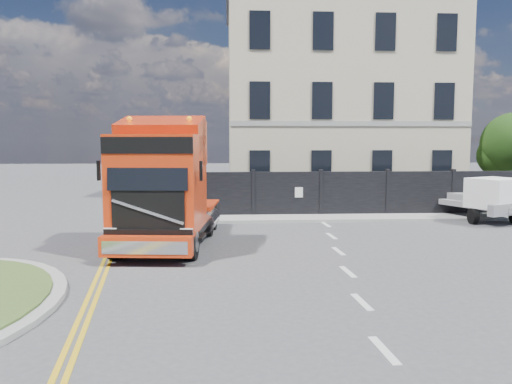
{
  "coord_description": "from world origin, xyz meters",
  "views": [
    {
      "loc": [
        -0.15,
        -12.84,
        3.4
      ],
      "look_at": [
        0.73,
        2.43,
        1.8
      ],
      "focal_mm": 35.0,
      "sensor_mm": 36.0,
      "label": 1
    }
  ],
  "objects": [
    {
      "name": "ground",
      "position": [
        0.0,
        0.0,
        0.0
      ],
      "size": [
        120.0,
        120.0,
        0.0
      ],
      "primitive_type": "plane",
      "color": "#424244",
      "rests_on": "ground"
    },
    {
      "name": "hoarding_fence",
      "position": [
        6.55,
        9.0,
        1.0
      ],
      "size": [
        18.8,
        0.25,
        2.0
      ],
      "color": "black",
      "rests_on": "ground"
    },
    {
      "name": "georgian_building",
      "position": [
        6.0,
        16.5,
        5.77
      ],
      "size": [
        12.3,
        10.3,
        12.8
      ],
      "color": "#C1B599",
      "rests_on": "ground"
    },
    {
      "name": "tree",
      "position": [
        14.38,
        12.1,
        3.05
      ],
      "size": [
        3.2,
        3.2,
        4.8
      ],
      "color": "#382619",
      "rests_on": "ground"
    },
    {
      "name": "pavement_far",
      "position": [
        6.0,
        8.1,
        0.06
      ],
      "size": [
        20.0,
        1.6,
        0.12
      ],
      "primitive_type": "cube",
      "color": "gray",
      "rests_on": "ground"
    },
    {
      "name": "truck",
      "position": [
        -2.13,
        2.69,
        1.8
      ],
      "size": [
        3.09,
        6.89,
        4.01
      ],
      "rotation": [
        0.0,
        0.0,
        -0.09
      ],
      "color": "black",
      "rests_on": "ground"
    },
    {
      "name": "flatbed_pickup",
      "position": [
        10.69,
        7.14,
        1.0
      ],
      "size": [
        3.43,
        4.91,
        1.86
      ],
      "rotation": [
        0.0,
        0.0,
        0.42
      ],
      "color": "gray",
      "rests_on": "ground"
    }
  ]
}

